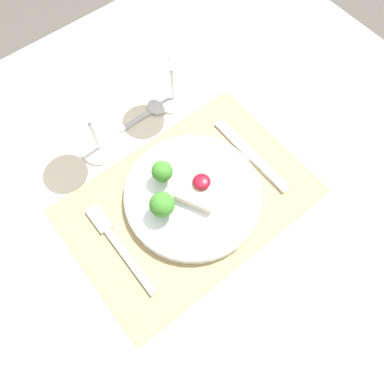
# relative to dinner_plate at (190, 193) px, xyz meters

# --- Properties ---
(ground_plane) EXTENTS (8.00, 8.00, 0.00)m
(ground_plane) POSITION_rel_dinner_plate_xyz_m (-0.01, -0.00, -0.77)
(ground_plane) COLOR #4C4742
(dining_table) EXTENTS (1.20, 1.06, 0.75)m
(dining_table) POSITION_rel_dinner_plate_xyz_m (-0.01, -0.00, -0.11)
(dining_table) COLOR beige
(dining_table) RESTS_ON ground_plane
(placemat) EXTENTS (0.44, 0.30, 0.00)m
(placemat) POSITION_rel_dinner_plate_xyz_m (-0.01, -0.00, -0.02)
(placemat) COLOR #9E895B
(placemat) RESTS_ON dining_table
(dinner_plate) EXTENTS (0.25, 0.25, 0.07)m
(dinner_plate) POSITION_rel_dinner_plate_xyz_m (0.00, 0.00, 0.00)
(dinner_plate) COLOR silver
(dinner_plate) RESTS_ON placemat
(fork) EXTENTS (0.02, 0.20, 0.01)m
(fork) POSITION_rel_dinner_plate_xyz_m (-0.16, 0.01, -0.01)
(fork) COLOR #B2B2B7
(fork) RESTS_ON placemat
(knife) EXTENTS (0.02, 0.20, 0.01)m
(knife) POSITION_rel_dinner_plate_xyz_m (0.15, -0.02, -0.01)
(knife) COLOR #B2B2B7
(knife) RESTS_ON placemat
(spoon) EXTENTS (0.18, 0.05, 0.02)m
(spoon) POSITION_rel_dinner_plate_xyz_m (0.06, 0.20, -0.01)
(spoon) COLOR #B2B2B7
(spoon) RESTS_ON dining_table
(wine_glass_near) EXTENTS (0.09, 0.09, 0.17)m
(wine_glass_near) POSITION_rel_dinner_plate_xyz_m (0.11, 0.20, 0.10)
(wine_glass_near) COLOR white
(wine_glass_near) RESTS_ON dining_table
(wine_glass_far) EXTENTS (0.09, 0.09, 0.17)m
(wine_glass_far) POSITION_rel_dinner_plate_xyz_m (-0.08, 0.19, 0.10)
(wine_glass_far) COLOR white
(wine_glass_far) RESTS_ON dining_table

